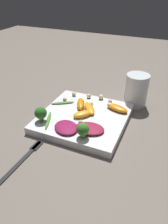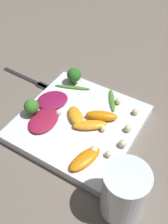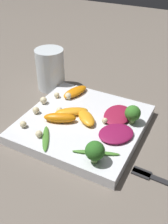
# 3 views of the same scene
# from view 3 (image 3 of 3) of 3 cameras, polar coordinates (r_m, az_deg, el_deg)

# --- Properties ---
(ground_plane) EXTENTS (2.40, 2.40, 0.00)m
(ground_plane) POSITION_cam_3_polar(r_m,az_deg,el_deg) (0.63, -0.25, -3.47)
(ground_plane) COLOR #6B6056
(plate) EXTENTS (0.27, 0.27, 0.02)m
(plate) POSITION_cam_3_polar(r_m,az_deg,el_deg) (0.62, -0.26, -2.59)
(plate) COLOR white
(plate) RESTS_ON ground_plane
(drinking_glass) EXTENTS (0.08, 0.08, 0.12)m
(drinking_glass) POSITION_cam_3_polar(r_m,az_deg,el_deg) (0.77, -7.34, 9.21)
(drinking_glass) COLOR white
(drinking_glass) RESTS_ON ground_plane
(fork) EXTENTS (0.17, 0.02, 0.01)m
(fork) POSITION_cam_3_polar(r_m,az_deg,el_deg) (0.53, 17.18, -14.24)
(fork) COLOR #262628
(fork) RESTS_ON ground_plane
(radicchio_leaf_0) EXTENTS (0.07, 0.09, 0.01)m
(radicchio_leaf_0) POSITION_cam_3_polar(r_m,az_deg,el_deg) (0.63, 7.32, -0.61)
(radicchio_leaf_0) COLOR maroon
(radicchio_leaf_0) RESTS_ON plate
(radicchio_leaf_1) EXTENTS (0.10, 0.10, 0.01)m
(radicchio_leaf_1) POSITION_cam_3_polar(r_m,az_deg,el_deg) (0.57, 7.00, -4.65)
(radicchio_leaf_1) COLOR maroon
(radicchio_leaf_1) RESTS_ON plate
(orange_segment_0) EXTENTS (0.05, 0.09, 0.02)m
(orange_segment_0) POSITION_cam_3_polar(r_m,az_deg,el_deg) (0.71, -1.95, 4.43)
(orange_segment_0) COLOR orange
(orange_segment_0) RESTS_ON plate
(orange_segment_1) EXTENTS (0.08, 0.07, 0.02)m
(orange_segment_1) POSITION_cam_3_polar(r_m,az_deg,el_deg) (0.63, -2.72, 0.08)
(orange_segment_1) COLOR orange
(orange_segment_1) RESTS_ON plate
(orange_segment_2) EXTENTS (0.08, 0.05, 0.02)m
(orange_segment_2) POSITION_cam_3_polar(r_m,az_deg,el_deg) (0.61, -5.27, -1.23)
(orange_segment_2) COLOR orange
(orange_segment_2) RESTS_ON plate
(orange_segment_3) EXTENTS (0.07, 0.07, 0.02)m
(orange_segment_3) POSITION_cam_3_polar(r_m,az_deg,el_deg) (0.60, 0.38, -1.45)
(orange_segment_3) COLOR orange
(orange_segment_3) RESTS_ON plate
(broccoli_floret_0) EXTENTS (0.04, 0.04, 0.05)m
(broccoli_floret_0) POSITION_cam_3_polar(r_m,az_deg,el_deg) (0.50, 2.39, -8.51)
(broccoli_floret_0) COLOR #84AD5B
(broccoli_floret_0) RESTS_ON plate
(broccoli_floret_1) EXTENTS (0.04, 0.04, 0.04)m
(broccoli_floret_1) POSITION_cam_3_polar(r_m,az_deg,el_deg) (0.60, 10.54, -0.35)
(broccoli_floret_1) COLOR #7A9E51
(broccoli_floret_1) RESTS_ON plate
(arugula_sprig_0) EXTENTS (0.06, 0.08, 0.01)m
(arugula_sprig_0) POSITION_cam_3_polar(r_m,az_deg,el_deg) (0.56, -8.34, -5.66)
(arugula_sprig_0) COLOR #47842D
(arugula_sprig_0) RESTS_ON plate
(arugula_sprig_1) EXTENTS (0.09, 0.05, 0.01)m
(arugula_sprig_1) POSITION_cam_3_polar(r_m,az_deg,el_deg) (0.53, 2.58, -8.84)
(arugula_sprig_1) COLOR #47842D
(arugula_sprig_1) RESTS_ON plate
(macadamia_nut_0) EXTENTS (0.01, 0.01, 0.01)m
(macadamia_nut_0) POSITION_cam_3_polar(r_m,az_deg,el_deg) (0.60, 4.57, -1.90)
(macadamia_nut_0) COLOR beige
(macadamia_nut_0) RESTS_ON plate
(macadamia_nut_1) EXTENTS (0.02, 0.02, 0.02)m
(macadamia_nut_1) POSITION_cam_3_polar(r_m,az_deg,el_deg) (0.69, -3.46, 3.50)
(macadamia_nut_1) COLOR beige
(macadamia_nut_1) RESTS_ON plate
(macadamia_nut_2) EXTENTS (0.02, 0.02, 0.02)m
(macadamia_nut_2) POSITION_cam_3_polar(r_m,az_deg,el_deg) (0.68, -8.80, 2.53)
(macadamia_nut_2) COLOR beige
(macadamia_nut_2) RESTS_ON plate
(macadamia_nut_3) EXTENTS (0.02, 0.02, 0.02)m
(macadamia_nut_3) POSITION_cam_3_polar(r_m,az_deg,el_deg) (0.64, -10.41, 0.36)
(macadamia_nut_3) COLOR beige
(macadamia_nut_3) RESTS_ON plate
(macadamia_nut_4) EXTENTS (0.01, 0.01, 0.01)m
(macadamia_nut_4) POSITION_cam_3_polar(r_m,az_deg,el_deg) (0.64, -5.26, 0.56)
(macadamia_nut_4) COLOR beige
(macadamia_nut_4) RESTS_ON plate
(macadamia_nut_5) EXTENTS (0.02, 0.02, 0.02)m
(macadamia_nut_5) POSITION_cam_3_polar(r_m,az_deg,el_deg) (0.57, -9.76, -4.74)
(macadamia_nut_5) COLOR beige
(macadamia_nut_5) RESTS_ON plate
(macadamia_nut_6) EXTENTS (0.02, 0.02, 0.02)m
(macadamia_nut_6) POSITION_cam_3_polar(r_m,az_deg,el_deg) (0.60, -13.09, -2.62)
(macadamia_nut_6) COLOR beige
(macadamia_nut_6) RESTS_ON plate
(macadamia_nut_7) EXTENTS (0.01, 0.01, 0.01)m
(macadamia_nut_7) POSITION_cam_3_polar(r_m,az_deg,el_deg) (0.70, -5.95, 3.68)
(macadamia_nut_7) COLOR beige
(macadamia_nut_7) RESTS_ON plate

